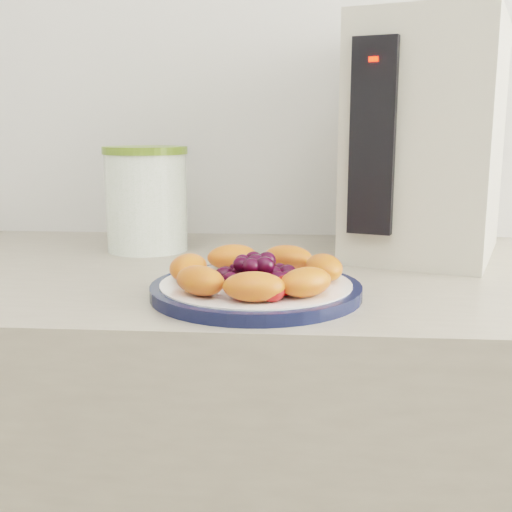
{
  "coord_description": "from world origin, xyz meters",
  "views": [
    {
      "loc": [
        0.07,
        0.29,
        1.1
      ],
      "look_at": [
        0.01,
        1.04,
        0.95
      ],
      "focal_mm": 45.0,
      "sensor_mm": 36.0,
      "label": 1
    }
  ],
  "objects": [
    {
      "name": "fruit_plate",
      "position": [
        0.01,
        1.04,
        0.93
      ],
      "size": [
        0.22,
        0.22,
        0.04
      ],
      "color": "#D74B1D",
      "rests_on": "plate_face"
    },
    {
      "name": "canister_lid",
      "position": [
        -0.2,
        1.33,
        1.06
      ],
      "size": [
        0.18,
        0.18,
        0.01
      ],
      "primitive_type": "cylinder",
      "rotation": [
        0.0,
        0.0,
        -0.34
      ],
      "color": "olive",
      "rests_on": "canister"
    },
    {
      "name": "wall_back",
      "position": [
        0.0,
        1.51,
        1.3
      ],
      "size": [
        3.5,
        0.02,
        2.6
      ],
      "primitive_type": "cube",
      "color": "silver",
      "rests_on": "floor"
    },
    {
      "name": "plate_face",
      "position": [
        0.01,
        1.04,
        0.91
      ],
      "size": [
        0.23,
        0.23,
        0.02
      ],
      "primitive_type": "cylinder",
      "color": "white",
      "rests_on": "counter"
    },
    {
      "name": "canister",
      "position": [
        -0.2,
        1.33,
        0.98
      ],
      "size": [
        0.17,
        0.17,
        0.16
      ],
      "primitive_type": "cylinder",
      "rotation": [
        0.0,
        0.0,
        -0.34
      ],
      "color": "#427326",
      "rests_on": "counter"
    },
    {
      "name": "appliance_panel",
      "position": [
        0.16,
        1.21,
        1.09
      ],
      "size": [
        0.07,
        0.04,
        0.27
      ],
      "primitive_type": "cube",
      "rotation": [
        0.0,
        0.0,
        -0.34
      ],
      "color": "black",
      "rests_on": "appliance_body"
    },
    {
      "name": "appliance_led",
      "position": [
        0.15,
        1.2,
        1.19
      ],
      "size": [
        0.01,
        0.01,
        0.01
      ],
      "primitive_type": "cube",
      "rotation": [
        0.0,
        0.0,
        -0.34
      ],
      "color": "#FF0C05",
      "rests_on": "appliance_panel"
    },
    {
      "name": "plate_rim",
      "position": [
        0.01,
        1.04,
        0.91
      ],
      "size": [
        0.26,
        0.26,
        0.01
      ],
      "primitive_type": "cylinder",
      "color": "#111838",
      "rests_on": "counter"
    },
    {
      "name": "appliance_body",
      "position": [
        0.26,
        1.34,
        1.08
      ],
      "size": [
        0.29,
        0.34,
        0.36
      ],
      "primitive_type": "cube",
      "rotation": [
        0.0,
        0.0,
        -0.34
      ],
      "color": "beige",
      "rests_on": "counter"
    }
  ]
}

